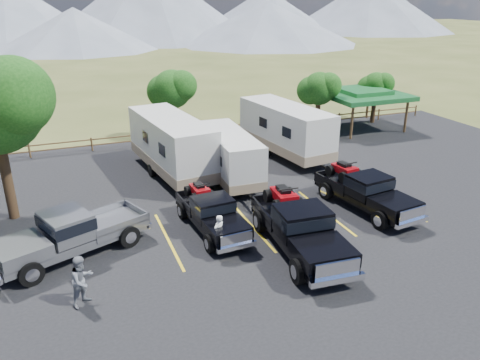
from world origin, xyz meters
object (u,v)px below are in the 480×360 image
object	(u,v)px
rig_center	(299,226)
trailer_left	(172,146)
rig_right	(365,190)
person_a	(219,233)
trailer_right	(285,130)
person_b	(82,280)
pavilion	(362,94)
trailer_center	(229,156)
rig_left	(211,212)
pickup_silver	(71,233)

from	to	relation	value
rig_center	trailer_left	size ratio (longest dim) A/B	0.68
rig_right	person_a	world-z (taller)	rig_right
rig_center	rig_right	bearing A→B (deg)	30.24
rig_right	trailer_right	world-z (taller)	trailer_right
rig_right	person_a	size ratio (longest dim) A/B	3.93
trailer_left	person_b	xyz separation A→B (m)	(-5.93, -11.34, -0.90)
rig_right	trailer_left	size ratio (longest dim) A/B	0.63
pavilion	trailer_center	world-z (taller)	pavilion
trailer_right	person_a	distance (m)	13.24
rig_right	trailer_center	distance (m)	7.95
pavilion	rig_left	xyz separation A→B (m)	(-16.89, -12.70, -1.86)
trailer_left	trailer_right	bearing A→B (deg)	-1.75
pavilion	trailer_right	bearing A→B (deg)	-154.44
rig_center	trailer_right	distance (m)	12.57
rig_left	rig_center	size ratio (longest dim) A/B	0.81
rig_right	trailer_center	xyz separation A→B (m)	(-5.04, 6.12, 0.50)
rig_left	trailer_center	bearing A→B (deg)	58.12
trailer_center	person_b	xyz separation A→B (m)	(-8.78, -9.23, -0.56)
pickup_silver	trailer_center	bearing A→B (deg)	99.61
rig_right	trailer_right	xyz separation A→B (m)	(-0.00, 9.03, 0.79)
trailer_center	person_a	bearing A→B (deg)	-111.18
trailer_left	pickup_silver	world-z (taller)	trailer_left
pavilion	trailer_right	world-z (taller)	trailer_right
trailer_right	pickup_silver	distance (m)	16.40
pickup_silver	rig_left	bearing A→B (deg)	68.41
trailer_center	trailer_right	size ratio (longest dim) A/B	0.84
trailer_center	rig_left	bearing A→B (deg)	-115.73
rig_center	pickup_silver	size ratio (longest dim) A/B	1.02
rig_right	pickup_silver	xyz separation A→B (m)	(-14.00, 0.52, 0.02)
trailer_left	pavilion	bearing A→B (deg)	9.27
pavilion	rig_right	size ratio (longest dim) A/B	0.97
trailer_center	pickup_silver	world-z (taller)	trailer_center
rig_left	rig_right	size ratio (longest dim) A/B	0.88
rig_left	trailer_right	distance (m)	11.61
rig_center	person_a	world-z (taller)	rig_center
person_b	rig_center	bearing A→B (deg)	-34.37
trailer_right	person_a	xyz separation A→B (m)	(-8.22, -10.33, -0.97)
pavilion	person_a	distance (m)	22.63
trailer_right	person_a	bearing A→B (deg)	-136.24
trailer_right	pavilion	bearing A→B (deg)	17.82
pickup_silver	person_b	xyz separation A→B (m)	(0.18, -3.64, -0.07)
trailer_left	person_a	size ratio (longest dim) A/B	6.25
rig_left	trailer_left	size ratio (longest dim) A/B	0.56
trailer_right	pickup_silver	bearing A→B (deg)	-156.47
pickup_silver	trailer_left	bearing A→B (deg)	119.26
pavilion	trailer_left	distance (m)	17.62
pavilion	rig_left	distance (m)	21.21
pavilion	rig_left	size ratio (longest dim) A/B	1.10
rig_center	person_b	size ratio (longest dim) A/B	3.69
pavilion	person_b	size ratio (longest dim) A/B	3.29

